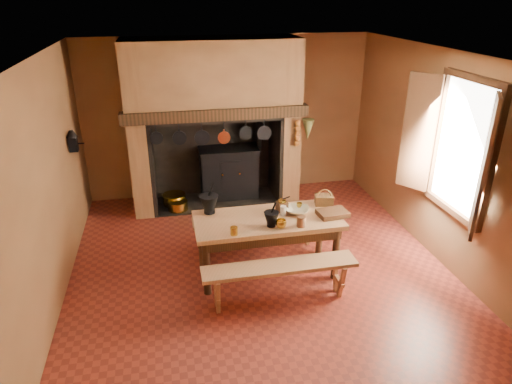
# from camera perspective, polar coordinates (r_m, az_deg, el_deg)

# --- Properties ---
(floor) EXTENTS (5.50, 5.50, 0.00)m
(floor) POSITION_cam_1_polar(r_m,az_deg,el_deg) (6.28, 0.53, -9.63)
(floor) COLOR maroon
(floor) RESTS_ON ground
(ceiling) EXTENTS (5.50, 5.50, 0.00)m
(ceiling) POSITION_cam_1_polar(r_m,az_deg,el_deg) (5.28, 0.64, 16.61)
(ceiling) COLOR silver
(ceiling) RESTS_ON back_wall
(back_wall) EXTENTS (5.00, 0.02, 2.80)m
(back_wall) POSITION_cam_1_polar(r_m,az_deg,el_deg) (8.21, -3.55, 9.27)
(back_wall) COLOR #94643B
(back_wall) RESTS_ON floor
(wall_left) EXTENTS (0.02, 5.50, 2.80)m
(wall_left) POSITION_cam_1_polar(r_m,az_deg,el_deg) (5.69, -24.86, 0.23)
(wall_left) COLOR #94643B
(wall_left) RESTS_ON floor
(wall_right) EXTENTS (0.02, 5.50, 2.80)m
(wall_right) POSITION_cam_1_polar(r_m,az_deg,el_deg) (6.60, 22.36, 3.78)
(wall_right) COLOR #94643B
(wall_right) RESTS_ON floor
(wall_front) EXTENTS (5.00, 0.02, 2.80)m
(wall_front) POSITION_cam_1_polar(r_m,az_deg,el_deg) (3.34, 11.01, -15.02)
(wall_front) COLOR #94643B
(wall_front) RESTS_ON floor
(chimney_breast) EXTENTS (2.95, 0.96, 2.80)m
(chimney_breast) POSITION_cam_1_polar(r_m,az_deg,el_deg) (7.65, -5.40, 11.30)
(chimney_breast) COLOR #94643B
(chimney_breast) RESTS_ON floor
(iron_range) EXTENTS (1.12, 0.55, 1.60)m
(iron_range) POSITION_cam_1_polar(r_m,az_deg,el_deg) (8.20, -3.37, 2.53)
(iron_range) COLOR black
(iron_range) RESTS_ON floor
(hearth_pans) EXTENTS (0.51, 0.62, 0.20)m
(hearth_pans) POSITION_cam_1_polar(r_m,az_deg,el_deg) (8.07, -10.15, -1.19)
(hearth_pans) COLOR gold
(hearth_pans) RESTS_ON floor
(hanging_pans) EXTENTS (1.92, 0.29, 0.27)m
(hanging_pans) POSITION_cam_1_polar(r_m,az_deg,el_deg) (7.28, -5.11, 6.98)
(hanging_pans) COLOR black
(hanging_pans) RESTS_ON chimney_breast
(onion_string) EXTENTS (0.12, 0.10, 0.46)m
(onion_string) POSITION_cam_1_polar(r_m,az_deg,el_deg) (7.53, 5.17, 7.32)
(onion_string) COLOR #AA571F
(onion_string) RESTS_ON chimney_breast
(herb_bunch) EXTENTS (0.20, 0.20, 0.35)m
(herb_bunch) POSITION_cam_1_polar(r_m,az_deg,el_deg) (7.57, 6.50, 7.74)
(herb_bunch) COLOR #56602D
(herb_bunch) RESTS_ON chimney_breast
(window) EXTENTS (0.39, 1.75, 1.76)m
(window) POSITION_cam_1_polar(r_m,az_deg,el_deg) (6.11, 23.60, 5.04)
(window) COLOR white
(window) RESTS_ON wall_right
(wall_coffee_mill) EXTENTS (0.23, 0.16, 0.31)m
(wall_coffee_mill) POSITION_cam_1_polar(r_m,az_deg,el_deg) (7.06, -21.96, 6.11)
(wall_coffee_mill) COLOR black
(wall_coffee_mill) RESTS_ON wall_left
(work_table) EXTENTS (1.87, 0.83, 0.81)m
(work_table) POSITION_cam_1_polar(r_m,az_deg,el_deg) (5.88, 1.46, -4.39)
(work_table) COLOR tan
(work_table) RESTS_ON floor
(bench_front) EXTENTS (1.85, 0.32, 0.52)m
(bench_front) POSITION_cam_1_polar(r_m,az_deg,el_deg) (5.50, 2.97, -10.22)
(bench_front) COLOR tan
(bench_front) RESTS_ON floor
(bench_back) EXTENTS (1.85, 0.32, 0.52)m
(bench_back) POSITION_cam_1_polar(r_m,az_deg,el_deg) (6.57, 0.17, -4.05)
(bench_back) COLOR tan
(bench_back) RESTS_ON floor
(mortar_large) EXTENTS (0.25, 0.25, 0.42)m
(mortar_large) POSITION_cam_1_polar(r_m,az_deg,el_deg) (5.92, -5.88, -1.41)
(mortar_large) COLOR black
(mortar_large) RESTS_ON work_table
(mortar_small) EXTENTS (0.19, 0.19, 0.32)m
(mortar_small) POSITION_cam_1_polar(r_m,az_deg,el_deg) (5.58, 1.94, -3.31)
(mortar_small) COLOR black
(mortar_small) RESTS_ON work_table
(coffee_grinder) EXTENTS (0.18, 0.15, 0.20)m
(coffee_grinder) POSITION_cam_1_polar(r_m,az_deg,el_deg) (5.99, 3.28, -1.71)
(coffee_grinder) COLOR #361D11
(coffee_grinder) RESTS_ON work_table
(brass_mug_a) EXTENTS (0.10, 0.10, 0.10)m
(brass_mug_a) POSITION_cam_1_polar(r_m,az_deg,el_deg) (5.42, -2.77, -4.89)
(brass_mug_a) COLOR gold
(brass_mug_a) RESTS_ON work_table
(brass_mug_b) EXTENTS (0.10, 0.10, 0.08)m
(brass_mug_b) POSITION_cam_1_polar(r_m,az_deg,el_deg) (6.08, 5.43, -1.73)
(brass_mug_b) COLOR gold
(brass_mug_b) RESTS_ON work_table
(mixing_bowl) EXTENTS (0.39, 0.39, 0.07)m
(mixing_bowl) POSITION_cam_1_polar(r_m,az_deg,el_deg) (5.96, 5.21, -2.31)
(mixing_bowl) COLOR #B2A989
(mixing_bowl) RESTS_ON work_table
(stoneware_crock) EXTENTS (0.14, 0.14, 0.14)m
(stoneware_crock) POSITION_cam_1_polar(r_m,az_deg,el_deg) (5.62, 5.66, -3.68)
(stoneware_crock) COLOR brown
(stoneware_crock) RESTS_ON work_table
(glass_jar) EXTENTS (0.09, 0.09, 0.13)m
(glass_jar) POSITION_cam_1_polar(r_m,az_deg,el_deg) (5.88, 3.42, -2.35)
(glass_jar) COLOR beige
(glass_jar) RESTS_ON work_table
(wicker_basket) EXTENTS (0.27, 0.22, 0.23)m
(wicker_basket) POSITION_cam_1_polar(r_m,az_deg,el_deg) (6.22, 8.50, -0.93)
(wicker_basket) COLOR #513518
(wicker_basket) RESTS_ON work_table
(wooden_tray) EXTENTS (0.40, 0.31, 0.06)m
(wooden_tray) POSITION_cam_1_polar(r_m,az_deg,el_deg) (5.95, 9.55, -2.63)
(wooden_tray) COLOR #361D11
(wooden_tray) RESTS_ON work_table
(brass_cup) EXTENTS (0.15, 0.15, 0.10)m
(brass_cup) POSITION_cam_1_polar(r_m,az_deg,el_deg) (5.58, 3.15, -3.99)
(brass_cup) COLOR gold
(brass_cup) RESTS_ON work_table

